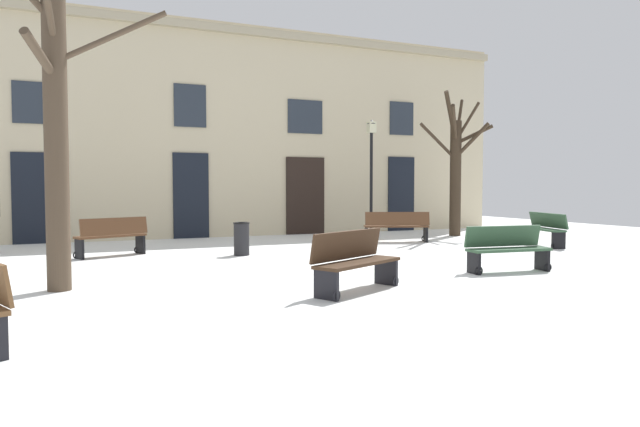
{
  "coord_description": "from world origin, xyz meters",
  "views": [
    {
      "loc": [
        -4.9,
        -9.84,
        1.62
      ],
      "look_at": [
        0.0,
        1.56,
        1.02
      ],
      "focal_mm": 31.34,
      "sensor_mm": 36.0,
      "label": 1
    }
  ],
  "objects_px": {
    "tree_center": "(55,109)",
    "bench_far_corner": "(355,261)",
    "tree_foreground": "(456,167)",
    "bench_by_litter_bin": "(507,248)",
    "bench_facing_shops": "(543,228)",
    "bench_near_center_tree": "(112,236)",
    "bench_back_to_back_right": "(396,226)",
    "litter_bin": "(242,239)",
    "streetlamp": "(371,165)"
  },
  "relations": [
    {
      "from": "tree_center",
      "to": "bench_far_corner",
      "type": "bearing_deg",
      "value": -23.75
    },
    {
      "from": "tree_foreground",
      "to": "bench_by_litter_bin",
      "type": "bearing_deg",
      "value": -119.87
    },
    {
      "from": "tree_foreground",
      "to": "bench_facing_shops",
      "type": "xyz_separation_m",
      "value": [
        0.33,
        -3.46,
        -1.77
      ]
    },
    {
      "from": "bench_facing_shops",
      "to": "bench_near_center_tree",
      "type": "distance_m",
      "value": 11.18
    },
    {
      "from": "bench_back_to_back_right",
      "to": "bench_near_center_tree",
      "type": "bearing_deg",
      "value": 23.93
    },
    {
      "from": "tree_center",
      "to": "bench_back_to_back_right",
      "type": "relative_size",
      "value": 2.99
    },
    {
      "from": "bench_near_center_tree",
      "to": "bench_by_litter_bin",
      "type": "height_order",
      "value": "bench_near_center_tree"
    },
    {
      "from": "litter_bin",
      "to": "tree_center",
      "type": "bearing_deg",
      "value": -139.59
    },
    {
      "from": "tree_foreground",
      "to": "streetlamp",
      "type": "xyz_separation_m",
      "value": [
        -2.57,
        1.05,
        0.07
      ]
    },
    {
      "from": "bench_back_to_back_right",
      "to": "bench_facing_shops",
      "type": "distance_m",
      "value": 4.01
    },
    {
      "from": "bench_back_to_back_right",
      "to": "bench_by_litter_bin",
      "type": "relative_size",
      "value": 1.14
    },
    {
      "from": "streetlamp",
      "to": "litter_bin",
      "type": "relative_size",
      "value": 4.86
    },
    {
      "from": "streetlamp",
      "to": "bench_far_corner",
      "type": "relative_size",
      "value": 2.16
    },
    {
      "from": "tree_foreground",
      "to": "litter_bin",
      "type": "relative_size",
      "value": 5.9
    },
    {
      "from": "bench_near_center_tree",
      "to": "bench_by_litter_bin",
      "type": "distance_m",
      "value": 8.68
    },
    {
      "from": "bench_facing_shops",
      "to": "bench_far_corner",
      "type": "distance_m",
      "value": 8.68
    },
    {
      "from": "streetlamp",
      "to": "bench_by_litter_bin",
      "type": "height_order",
      "value": "streetlamp"
    },
    {
      "from": "tree_center",
      "to": "bench_facing_shops",
      "type": "relative_size",
      "value": 3.11
    },
    {
      "from": "bench_back_to_back_right",
      "to": "tree_center",
      "type": "bearing_deg",
      "value": 48.9
    },
    {
      "from": "tree_center",
      "to": "streetlamp",
      "type": "bearing_deg",
      "value": 35.9
    },
    {
      "from": "bench_far_corner",
      "to": "streetlamp",
      "type": "bearing_deg",
      "value": 32.39
    },
    {
      "from": "streetlamp",
      "to": "bench_far_corner",
      "type": "height_order",
      "value": "streetlamp"
    },
    {
      "from": "tree_foreground",
      "to": "bench_back_to_back_right",
      "type": "height_order",
      "value": "tree_foreground"
    },
    {
      "from": "bench_far_corner",
      "to": "bench_back_to_back_right",
      "type": "bearing_deg",
      "value": 26.62
    },
    {
      "from": "bench_far_corner",
      "to": "bench_by_litter_bin",
      "type": "height_order",
      "value": "bench_far_corner"
    },
    {
      "from": "tree_foreground",
      "to": "streetlamp",
      "type": "distance_m",
      "value": 2.78
    },
    {
      "from": "tree_foreground",
      "to": "tree_center",
      "type": "bearing_deg",
      "value": -154.64
    },
    {
      "from": "streetlamp",
      "to": "bench_near_center_tree",
      "type": "relative_size",
      "value": 2.3
    },
    {
      "from": "bench_facing_shops",
      "to": "bench_back_to_back_right",
      "type": "bearing_deg",
      "value": -112.69
    },
    {
      "from": "streetlamp",
      "to": "bench_back_to_back_right",
      "type": "relative_size",
      "value": 1.97
    },
    {
      "from": "bench_back_to_back_right",
      "to": "bench_near_center_tree",
      "type": "relative_size",
      "value": 1.16
    },
    {
      "from": "streetlamp",
      "to": "bench_far_corner",
      "type": "bearing_deg",
      "value": -119.97
    },
    {
      "from": "streetlamp",
      "to": "bench_by_litter_bin",
      "type": "distance_m",
      "value": 8.11
    },
    {
      "from": "tree_foreground",
      "to": "bench_back_to_back_right",
      "type": "relative_size",
      "value": 2.4
    },
    {
      "from": "litter_bin",
      "to": "bench_back_to_back_right",
      "type": "bearing_deg",
      "value": 14.13
    },
    {
      "from": "tree_center",
      "to": "tree_foreground",
      "type": "height_order",
      "value": "tree_center"
    },
    {
      "from": "tree_foreground",
      "to": "bench_far_corner",
      "type": "distance_m",
      "value": 10.61
    },
    {
      "from": "bench_back_to_back_right",
      "to": "bench_by_litter_bin",
      "type": "bearing_deg",
      "value": 101.76
    },
    {
      "from": "bench_near_center_tree",
      "to": "bench_far_corner",
      "type": "bearing_deg",
      "value": 95.7
    },
    {
      "from": "tree_center",
      "to": "bench_by_litter_bin",
      "type": "distance_m",
      "value": 8.21
    },
    {
      "from": "streetlamp",
      "to": "litter_bin",
      "type": "bearing_deg",
      "value": -147.72
    },
    {
      "from": "litter_bin",
      "to": "bench_back_to_back_right",
      "type": "xyz_separation_m",
      "value": [
        4.97,
        1.25,
        0.07
      ]
    },
    {
      "from": "streetlamp",
      "to": "bench_facing_shops",
      "type": "xyz_separation_m",
      "value": [
        2.9,
        -4.51,
        -1.84
      ]
    },
    {
      "from": "tree_foreground",
      "to": "bench_near_center_tree",
      "type": "relative_size",
      "value": 2.79
    },
    {
      "from": "bench_far_corner",
      "to": "bench_facing_shops",
      "type": "bearing_deg",
      "value": -0.88
    },
    {
      "from": "bench_back_to_back_right",
      "to": "bench_far_corner",
      "type": "relative_size",
      "value": 1.1
    },
    {
      "from": "tree_center",
      "to": "litter_bin",
      "type": "xyz_separation_m",
      "value": [
        3.8,
        3.24,
        -2.41
      ]
    },
    {
      "from": "litter_bin",
      "to": "bench_far_corner",
      "type": "distance_m",
      "value": 5.11
    },
    {
      "from": "litter_bin",
      "to": "bench_near_center_tree",
      "type": "relative_size",
      "value": 0.47
    },
    {
      "from": "bench_far_corner",
      "to": "tree_foreground",
      "type": "bearing_deg",
      "value": 17.15
    }
  ]
}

